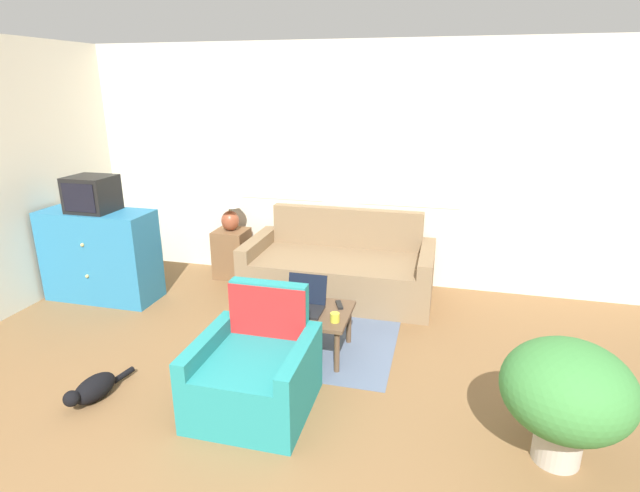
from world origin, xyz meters
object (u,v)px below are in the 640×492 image
cup_navy (335,317)px  book_red (261,311)px  couch (340,270)px  television (92,194)px  coffee_table (297,314)px  table_lamp (229,203)px  laptop (304,302)px  tv_remote (339,305)px  cat_black (93,389)px  potted_plant (567,392)px  armchair (257,373)px  cup_white (263,295)px  cup_yellow (302,295)px

cup_navy → book_red: bearing=-179.7°
couch → television: television is taller
television → coffee_table: television is taller
table_lamp → laptop: table_lamp is taller
cup_navy → tv_remote: bearing=95.4°
couch → television: size_ratio=4.55×
couch → cat_black: couch is taller
table_lamp → potted_plant: bearing=-36.6°
coffee_table → tv_remote: size_ratio=5.76×
television → cat_black: bearing=-55.8°
laptop → tv_remote: 0.30m
couch → armchair: bearing=-94.1°
book_red → cat_black: 1.34m
potted_plant → cup_white: bearing=157.0°
television → cup_navy: bearing=-14.7°
coffee_table → television: bearing=166.3°
coffee_table → cup_yellow: size_ratio=10.96×
couch → armchair: size_ratio=2.39×
potted_plant → book_red: bearing=161.7°
television → potted_plant: bearing=-18.7°
cat_black → table_lamp: bearing=-168.7°
cup_navy → cup_white: cup_white is taller
cup_yellow → cat_black: 1.75m
book_red → tv_remote: book_red is taller
armchair → cat_black: 1.19m
potted_plant → coffee_table: bearing=155.6°
tv_remote → potted_plant: (1.56, -1.01, 0.08)m
television → potted_plant: (4.18, -1.41, -0.65)m
television → cup_white: bearing=-13.5°
book_red → table_lamp: bearing=121.1°
laptop → cup_white: (-0.39, 0.06, -0.00)m
armchair → cup_white: armchair is taller
book_red → cat_black: bearing=-136.8°
armchair → cup_navy: size_ratio=10.83×
armchair → laptop: size_ratio=2.46×
table_lamp → cup_yellow: bearing=-46.0°
television → laptop: television is taller
couch → cup_navy: 1.44m
armchair → cup_yellow: (0.05, 0.98, 0.17)m
television → cat_black: size_ratio=0.72×
cat_black → tv_remote: bearing=138.3°
cup_white → book_red: bearing=-73.2°
television → coffee_table: bearing=-13.7°
book_red → cat_black: book_red is taller
armchair → potted_plant: armchair is taller
cup_white → potted_plant: bearing=-23.0°
cup_navy → table_lamp: bearing=134.7°
laptop → television: bearing=167.3°
laptop → potted_plant: potted_plant is taller
coffee_table → cup_navy: cup_navy is taller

